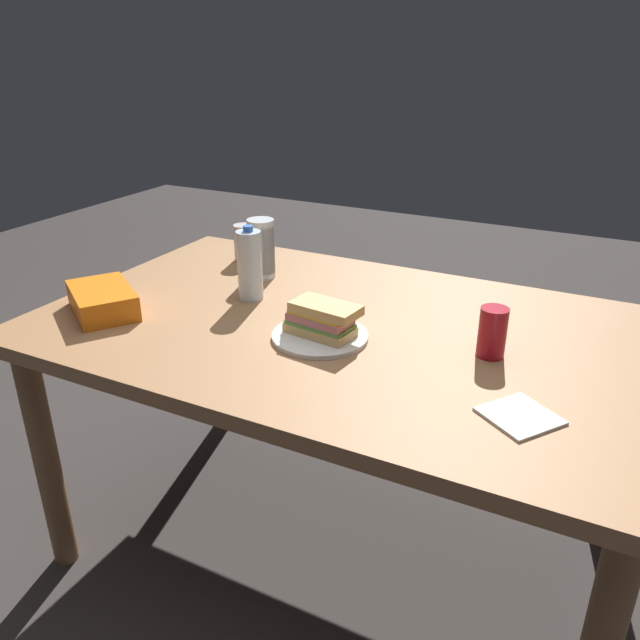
{
  "coord_description": "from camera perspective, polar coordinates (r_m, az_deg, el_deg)",
  "views": [
    {
      "loc": [
        0.63,
        -1.37,
        1.45
      ],
      "look_at": [
        -0.01,
        -0.1,
        0.82
      ],
      "focal_mm": 35.17,
      "sensor_mm": 36.0,
      "label": 1
    }
  ],
  "objects": [
    {
      "name": "soda_can_red",
      "position": [
        1.52,
        15.41,
        -1.09
      ],
      "size": [
        0.07,
        0.07,
        0.12
      ],
      "primitive_type": "cylinder",
      "color": "maroon",
      "rests_on": "dining_table"
    },
    {
      "name": "water_bottle_tall",
      "position": [
        1.79,
        -6.41,
        4.98
      ],
      "size": [
        0.07,
        0.07,
        0.22
      ],
      "color": "silver",
      "rests_on": "dining_table"
    },
    {
      "name": "chip_bag",
      "position": [
        1.81,
        -19.17,
        1.69
      ],
      "size": [
        0.27,
        0.25,
        0.07
      ],
      "primitive_type": "cube",
      "rotation": [
        0.0,
        0.0,
        5.69
      ],
      "color": "orange",
      "rests_on": "dining_table"
    },
    {
      "name": "plastic_cup_stack",
      "position": [
        1.96,
        -5.36,
        6.48
      ],
      "size": [
        0.08,
        0.08,
        0.18
      ],
      "color": "silver",
      "rests_on": "dining_table"
    },
    {
      "name": "dining_table",
      "position": [
        1.69,
        2.01,
        -3.1
      ],
      "size": [
        1.61,
        1.0,
        0.77
      ],
      "color": "#9E7047",
      "rests_on": "ground_plane"
    },
    {
      "name": "paper_plate",
      "position": [
        1.57,
        -0.0,
        -1.47
      ],
      "size": [
        0.24,
        0.24,
        0.01
      ],
      "primitive_type": "cylinder",
      "color": "white",
      "rests_on": "dining_table"
    },
    {
      "name": "sandwich",
      "position": [
        1.55,
        0.15,
        0.09
      ],
      "size": [
        0.19,
        0.12,
        0.08
      ],
      "color": "#DBB26B",
      "rests_on": "paper_plate"
    },
    {
      "name": "paper_napkin",
      "position": [
        1.32,
        17.71,
        -8.32
      ],
      "size": [
        0.18,
        0.18,
        0.01
      ],
      "primitive_type": "cube",
      "rotation": [
        0.0,
        0.0,
        5.67
      ],
      "color": "white",
      "rests_on": "dining_table"
    },
    {
      "name": "soda_can_silver",
      "position": [
        2.14,
        -6.95,
        7.0
      ],
      "size": [
        0.07,
        0.07,
        0.12
      ],
      "primitive_type": "cylinder",
      "color": "silver",
      "rests_on": "dining_table"
    },
    {
      "name": "ground_plane",
      "position": [
        2.09,
        1.73,
        -19.85
      ],
      "size": [
        8.0,
        8.0,
        0.0
      ],
      "primitive_type": "plane",
      "color": "#383330"
    }
  ]
}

